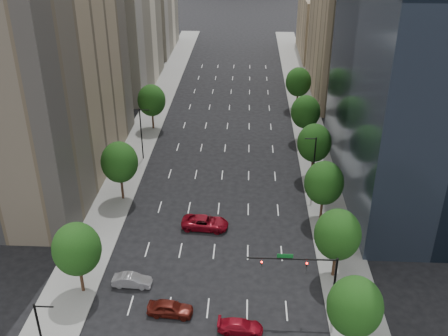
# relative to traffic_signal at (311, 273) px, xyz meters

# --- Properties ---
(sidewalk_left) EXTENTS (6.00, 200.00, 0.15)m
(sidewalk_left) POSITION_rel_traffic_signal_xyz_m (-26.03, 30.00, -5.10)
(sidewalk_left) COLOR slate
(sidewalk_left) RESTS_ON ground
(sidewalk_right) EXTENTS (6.00, 200.00, 0.15)m
(sidewalk_right) POSITION_rel_traffic_signal_xyz_m (4.97, 30.00, -5.10)
(sidewalk_right) COLOR slate
(sidewalk_right) RESTS_ON ground
(midrise_cream_left) EXTENTS (14.00, 30.00, 35.00)m
(midrise_cream_left) POSITION_rel_traffic_signal_xyz_m (-35.53, 73.00, 12.33)
(midrise_cream_left) COLOR beige
(midrise_cream_left) RESTS_ON ground
(filler_left) EXTENTS (14.00, 26.00, 18.00)m
(filler_left) POSITION_rel_traffic_signal_xyz_m (-35.53, 106.00, 3.83)
(filler_left) COLOR beige
(filler_left) RESTS_ON ground
(parking_tan_right) EXTENTS (14.00, 30.00, 30.00)m
(parking_tan_right) POSITION_rel_traffic_signal_xyz_m (14.47, 70.00, 9.83)
(parking_tan_right) COLOR #8C7759
(parking_tan_right) RESTS_ON ground
(filler_right) EXTENTS (14.00, 26.00, 16.00)m
(filler_right) POSITION_rel_traffic_signal_xyz_m (14.47, 103.00, 2.83)
(filler_right) COLOR #8C7759
(filler_right) RESTS_ON ground
(tree_right_0) EXTENTS (5.20, 5.20, 8.39)m
(tree_right_0) POSITION_rel_traffic_signal_xyz_m (3.47, -5.00, 0.22)
(tree_right_0) COLOR #382316
(tree_right_0) RESTS_ON ground
(tree_right_1) EXTENTS (5.20, 5.20, 8.75)m
(tree_right_1) POSITION_rel_traffic_signal_xyz_m (3.47, 6.00, 0.58)
(tree_right_1) COLOR #382316
(tree_right_1) RESTS_ON ground
(tree_right_2) EXTENTS (5.20, 5.20, 8.61)m
(tree_right_2) POSITION_rel_traffic_signal_xyz_m (3.47, 18.00, 0.43)
(tree_right_2) COLOR #382316
(tree_right_2) RESTS_ON ground
(tree_right_3) EXTENTS (5.20, 5.20, 8.89)m
(tree_right_3) POSITION_rel_traffic_signal_xyz_m (3.47, 30.00, 0.72)
(tree_right_3) COLOR #382316
(tree_right_3) RESTS_ON ground
(tree_right_4) EXTENTS (5.20, 5.20, 8.46)m
(tree_right_4) POSITION_rel_traffic_signal_xyz_m (3.47, 44.00, 0.29)
(tree_right_4) COLOR #382316
(tree_right_4) RESTS_ON ground
(tree_right_5) EXTENTS (5.20, 5.20, 8.75)m
(tree_right_5) POSITION_rel_traffic_signal_xyz_m (3.47, 60.00, 0.58)
(tree_right_5) COLOR #382316
(tree_right_5) RESTS_ON ground
(tree_left_0) EXTENTS (5.20, 5.20, 8.75)m
(tree_left_0) POSITION_rel_traffic_signal_xyz_m (-24.53, 2.00, 0.58)
(tree_left_0) COLOR #382316
(tree_left_0) RESTS_ON ground
(tree_left_1) EXTENTS (5.20, 5.20, 8.97)m
(tree_left_1) POSITION_rel_traffic_signal_xyz_m (-24.53, 22.00, 0.79)
(tree_left_1) COLOR #382316
(tree_left_1) RESTS_ON ground
(tree_left_2) EXTENTS (5.20, 5.20, 8.68)m
(tree_left_2) POSITION_rel_traffic_signal_xyz_m (-24.53, 48.00, 0.50)
(tree_left_2) COLOR #382316
(tree_left_2) RESTS_ON ground
(streetlight_rn) EXTENTS (1.70, 0.20, 9.00)m
(streetlight_rn) POSITION_rel_traffic_signal_xyz_m (2.91, 25.00, -0.33)
(streetlight_rn) COLOR black
(streetlight_rn) RESTS_ON ground
(streetlight_ln) EXTENTS (1.70, 0.20, 9.00)m
(streetlight_ln) POSITION_rel_traffic_signal_xyz_m (-23.96, 35.00, -0.33)
(streetlight_ln) COLOR black
(streetlight_ln) RESTS_ON ground
(traffic_signal) EXTENTS (9.12, 0.40, 7.38)m
(traffic_signal) POSITION_rel_traffic_signal_xyz_m (0.00, 0.00, 0.00)
(traffic_signal) COLOR black
(traffic_signal) RESTS_ON ground
(car_red_near) EXTENTS (4.66, 2.07, 1.33)m
(car_red_near) POSITION_rel_traffic_signal_xyz_m (-7.03, -3.15, -4.51)
(car_red_near) COLOR maroon
(car_red_near) RESTS_ON ground
(car_maroon) EXTENTS (4.93, 2.31, 1.63)m
(car_maroon) POSITION_rel_traffic_signal_xyz_m (-14.38, -1.09, -4.36)
(car_maroon) COLOR #4F130D
(car_maroon) RESTS_ON ground
(car_silver) EXTENTS (4.46, 1.74, 1.45)m
(car_silver) POSITION_rel_traffic_signal_xyz_m (-19.29, 3.21, -4.45)
(car_silver) COLOR gray
(car_silver) RESTS_ON ground
(car_red_far) EXTENTS (6.37, 3.34, 1.71)m
(car_red_far) POSITION_rel_traffic_signal_xyz_m (-12.03, 15.05, -4.32)
(car_red_far) COLOR maroon
(car_red_far) RESTS_ON ground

